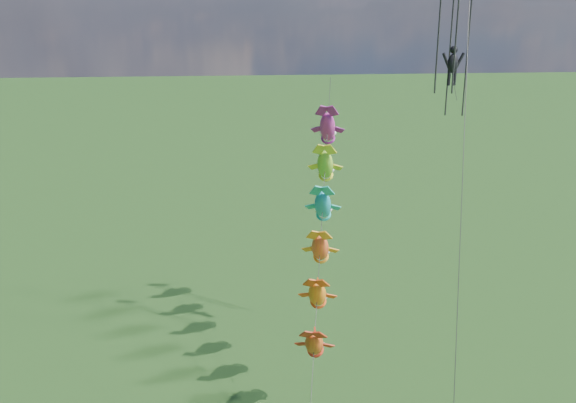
{
  "coord_description": "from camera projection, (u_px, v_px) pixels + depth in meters",
  "views": [
    {
      "loc": [
        8.4,
        -20.84,
        20.12
      ],
      "look_at": [
        10.93,
        8.22,
        10.71
      ],
      "focal_mm": 40.0,
      "sensor_mm": 36.0,
      "label": 1
    }
  ],
  "objects": [
    {
      "name": "fish_windsock_rig",
      "position": [
        321.0,
        226.0,
        33.1
      ],
      "size": [
        3.48,
        15.67,
        15.53
      ],
      "rotation": [
        0.0,
        0.0,
        0.12
      ],
      "color": "brown",
      "rests_on": "ground"
    },
    {
      "name": "parafoil_rig",
      "position": [
        455.0,
        43.0,
        29.56
      ],
      "size": [
        5.57,
        17.06,
        27.49
      ],
      "rotation": [
        0.0,
        0.0,
        -0.19
      ],
      "color": "brown",
      "rests_on": "ground"
    }
  ]
}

